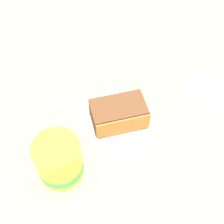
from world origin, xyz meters
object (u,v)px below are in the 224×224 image
(small_plate, at_px, (117,120))
(tea_mug, at_px, (58,160))
(folded_napkin, at_px, (209,92))
(teaspoon, at_px, (60,99))
(cake_slice, at_px, (117,114))

(small_plate, distance_m, tea_mug, 0.17)
(small_plate, bearing_deg, folded_napkin, 29.28)
(folded_napkin, bearing_deg, small_plate, -150.72)
(small_plate, xyz_separation_m, teaspoon, (-0.15, 0.05, -0.01))
(teaspoon, relative_size, folded_napkin, 1.01)
(tea_mug, distance_m, folded_napkin, 0.41)
(cake_slice, distance_m, teaspoon, 0.16)
(cake_slice, bearing_deg, small_plate, 112.13)
(cake_slice, relative_size, tea_mug, 1.16)
(tea_mug, bearing_deg, cake_slice, 52.44)
(small_plate, bearing_deg, tea_mug, -126.78)
(tea_mug, height_order, folded_napkin, tea_mug)
(teaspoon, distance_m, folded_napkin, 0.37)
(cake_slice, height_order, tea_mug, tea_mug)
(tea_mug, bearing_deg, small_plate, 53.22)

